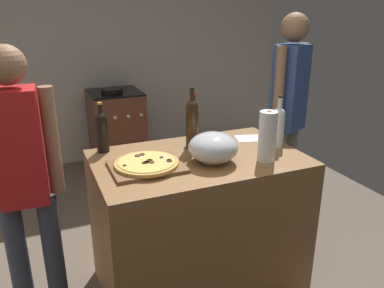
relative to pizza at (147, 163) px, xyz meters
The scene contains 15 objects.
ground_plane 1.44m from the pizza, 79.23° to the left, with size 4.72×3.74×0.02m, color #6B5B4C.
kitchen_wall_rear 2.69m from the pizza, 85.73° to the left, with size 4.72×0.10×2.60m, color #BCB7AD.
counter 0.60m from the pizza, ahead, with size 1.25×0.79×0.93m, color olive.
cutting_board 0.02m from the pizza, 158.23° to the right, with size 0.40×0.32×0.02m, color brown.
pizza is the anchor object (origin of this frame).
mixing_bowl 0.39m from the pizza, ahead, with size 0.29×0.29×0.18m.
paper_towel_roll 0.71m from the pizza, 13.35° to the right, with size 0.10×0.10×0.30m.
wine_bottle_clear 0.89m from the pizza, ahead, with size 0.08×0.08×0.33m.
wine_bottle_green 0.44m from the pizza, 29.27° to the left, with size 0.08×0.08×0.39m.
wine_bottle_amber 0.54m from the pizza, 36.77° to the left, with size 0.06×0.06×0.33m.
wine_bottle_dark 0.42m from the pizza, 115.72° to the left, with size 0.08×0.08×0.31m.
recipe_sheet 0.84m from the pizza, 15.03° to the left, with size 0.21×0.15×0.00m, color white.
stove 2.34m from the pizza, 82.38° to the left, with size 0.57×0.59×0.94m.
person_in_stripes 0.65m from the pizza, behind, with size 0.40×0.21×1.62m.
person_in_red 1.38m from the pizza, 20.02° to the left, with size 0.37×0.28×1.75m.
Camera 1 is at (-0.74, -1.41, 1.79)m, focal length 36.08 mm.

